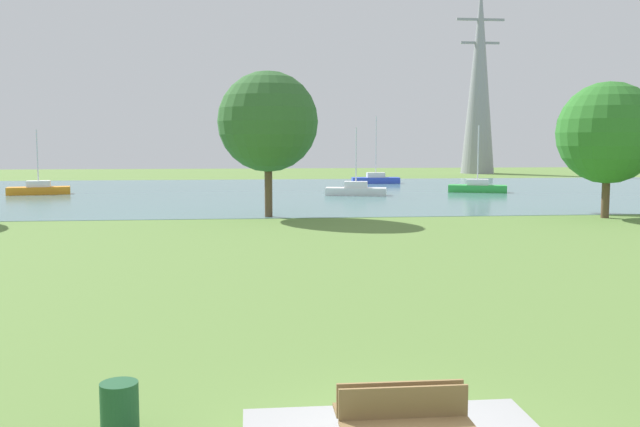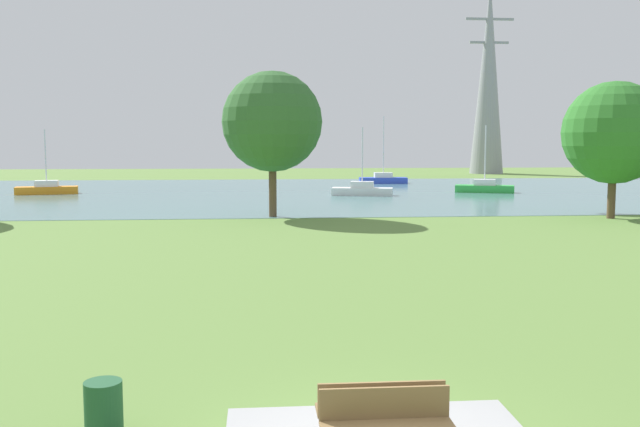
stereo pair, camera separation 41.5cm
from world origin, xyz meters
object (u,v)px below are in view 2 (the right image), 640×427
object	(u,v)px
bench_facing_water	(380,414)
sailboat_blue	(383,179)
sailboat_green	(484,187)
electricity_pylon	(488,78)
tree_west_far	(614,133)
sailboat_orange	(47,189)
tree_east_far	(272,122)
sailboat_white	(362,190)
litter_bin	(104,408)

from	to	relation	value
bench_facing_water	sailboat_blue	bearing A→B (deg)	79.86
sailboat_green	electricity_pylon	distance (m)	38.00
sailboat_green	tree_west_far	bearing A→B (deg)	-87.76
sailboat_orange	sailboat_green	world-z (taller)	sailboat_green
sailboat_green	tree_east_far	xyz separation A→B (m)	(-18.09, -17.39, 4.95)
sailboat_white	electricity_pylon	world-z (taller)	electricity_pylon
litter_bin	sailboat_white	size ratio (longest dim) A/B	0.15
sailboat_orange	sailboat_blue	size ratio (longest dim) A/B	0.77
litter_bin	sailboat_green	bearing A→B (deg)	65.85
litter_bin	sailboat_orange	size ratio (longest dim) A/B	0.15
sailboat_blue	tree_east_far	distance (m)	33.13
bench_facing_water	litter_bin	distance (m)	4.07
litter_bin	electricity_pylon	size ratio (longest dim) A/B	0.03
sailboat_orange	tree_west_far	xyz separation A→B (m)	(36.87, -21.32, 4.33)
tree_east_far	electricity_pylon	distance (m)	59.81
sailboat_white	electricity_pylon	xyz separation A→B (m)	(22.06, 36.42, 12.15)
bench_facing_water	tree_west_far	bearing A→B (deg)	57.45
sailboat_orange	tree_west_far	world-z (taller)	tree_west_far
litter_bin	sailboat_orange	world-z (taller)	sailboat_orange
litter_bin	electricity_pylon	world-z (taller)	electricity_pylon
bench_facing_water	sailboat_orange	bearing A→B (deg)	110.87
bench_facing_water	tree_east_far	bearing A→B (deg)	91.64
sailboat_white	tree_west_far	xyz separation A→B (m)	(11.48, -17.63, 4.32)
sailboat_orange	sailboat_blue	bearing A→B (deg)	21.46
bench_facing_water	sailboat_white	xyz separation A→B (m)	(6.52, 45.82, -0.02)
sailboat_white	electricity_pylon	distance (m)	44.28
tree_west_far	electricity_pylon	xyz separation A→B (m)	(10.59, 54.05, 7.83)
sailboat_green	electricity_pylon	bearing A→B (deg)	71.60
sailboat_green	sailboat_white	bearing A→B (deg)	-168.12
bench_facing_water	electricity_pylon	world-z (taller)	electricity_pylon
sailboat_orange	sailboat_green	bearing A→B (deg)	-2.27
tree_east_far	electricity_pylon	world-z (taller)	electricity_pylon
sailboat_blue	electricity_pylon	world-z (taller)	electricity_pylon
tree_east_far	sailboat_green	bearing A→B (deg)	43.87
tree_west_far	sailboat_green	bearing A→B (deg)	92.24
sailboat_white	tree_west_far	world-z (taller)	tree_west_far
bench_facing_water	tree_east_far	xyz separation A→B (m)	(-0.88, 30.68, 4.93)
bench_facing_water	tree_west_far	distance (m)	33.71
tree_east_far	litter_bin	bearing A→B (deg)	-95.97
sailboat_white	sailboat_green	world-z (taller)	sailboat_green
tree_west_far	litter_bin	bearing A→B (deg)	-128.72
tree_east_far	sailboat_blue	bearing A→B (deg)	68.83
sailboat_blue	electricity_pylon	distance (m)	29.99
sailboat_blue	tree_east_far	world-z (taller)	tree_east_far
sailboat_orange	electricity_pylon	xyz separation A→B (m)	(47.45, 32.73, 12.15)
tree_east_far	electricity_pylon	size ratio (longest dim) A/B	0.33
sailboat_orange	tree_west_far	size ratio (longest dim) A/B	0.69
sailboat_blue	tree_west_far	world-z (taller)	tree_west_far
sailboat_blue	tree_west_far	bearing A→B (deg)	-77.98
sailboat_blue	tree_west_far	distance (m)	34.06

